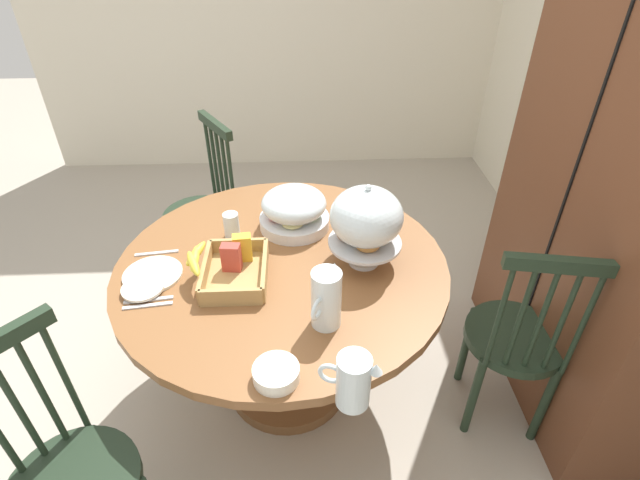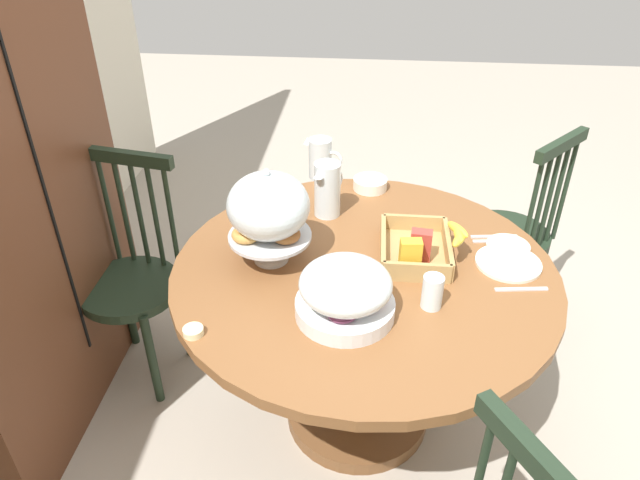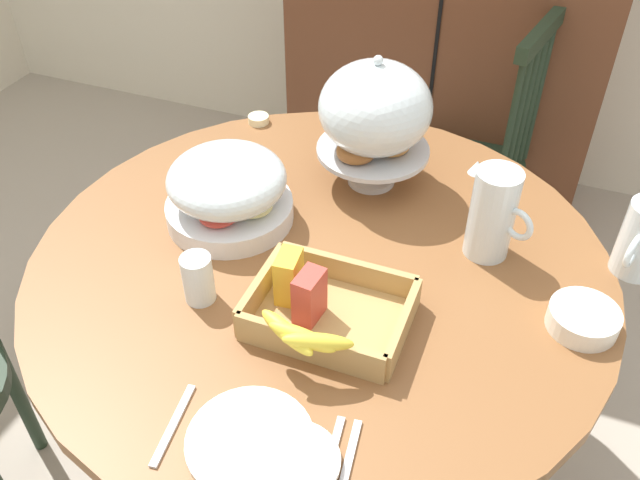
{
  "view_description": "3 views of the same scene",
  "coord_description": "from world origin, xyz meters",
  "px_view_note": "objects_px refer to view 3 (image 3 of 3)",
  "views": [
    {
      "loc": [
        1.49,
        0.24,
        1.9
      ],
      "look_at": [
        0.0,
        0.31,
        0.84
      ],
      "focal_mm": 26.91,
      "sensor_mm": 36.0,
      "label": 1
    },
    {
      "loc": [
        -1.61,
        0.16,
        1.9
      ],
      "look_at": [
        0.0,
        0.31,
        0.84
      ],
      "focal_mm": 32.93,
      "sensor_mm": 36.0,
      "label": 2
    },
    {
      "loc": [
        0.41,
        -0.89,
        1.74
      ],
      "look_at": [
        0.0,
        0.16,
        0.79
      ],
      "focal_mm": 37.93,
      "sensor_mm": 36.0,
      "label": 3
    }
  ],
  "objects_px": {
    "china_plate_large": "(250,441)",
    "cereal_bowl": "(583,319)",
    "fruit_platter_covered": "(228,190)",
    "cereal_basket": "(320,309)",
    "pastry_stand_with_dome": "(375,113)",
    "china_plate_small": "(295,460)",
    "dining_table": "(320,317)",
    "windsor_chair_near_window": "(472,165)",
    "drinking_glass": "(198,279)",
    "butter_dish": "(258,119)",
    "milk_pitcher": "(492,217)"
  },
  "relations": [
    {
      "from": "pastry_stand_with_dome",
      "to": "drinking_glass",
      "type": "distance_m",
      "value": 0.58
    },
    {
      "from": "windsor_chair_near_window",
      "to": "china_plate_small",
      "type": "bearing_deg",
      "value": -91.81
    },
    {
      "from": "windsor_chair_near_window",
      "to": "china_plate_large",
      "type": "relative_size",
      "value": 4.43
    },
    {
      "from": "china_plate_small",
      "to": "butter_dish",
      "type": "bearing_deg",
      "value": 118.32
    },
    {
      "from": "cereal_bowl",
      "to": "china_plate_small",
      "type": "bearing_deg",
      "value": -129.89
    },
    {
      "from": "china_plate_small",
      "to": "fruit_platter_covered",
      "type": "bearing_deg",
      "value": 125.96
    },
    {
      "from": "butter_dish",
      "to": "dining_table",
      "type": "bearing_deg",
      "value": -51.89
    },
    {
      "from": "butter_dish",
      "to": "cereal_bowl",
      "type": "bearing_deg",
      "value": -27.47
    },
    {
      "from": "cereal_basket",
      "to": "butter_dish",
      "type": "distance_m",
      "value": 0.81
    },
    {
      "from": "windsor_chair_near_window",
      "to": "cereal_basket",
      "type": "bearing_deg",
      "value": -96.3
    },
    {
      "from": "china_plate_large",
      "to": "cereal_bowl",
      "type": "bearing_deg",
      "value": 43.75
    },
    {
      "from": "dining_table",
      "to": "cereal_basket",
      "type": "bearing_deg",
      "value": -69.03
    },
    {
      "from": "fruit_platter_covered",
      "to": "drinking_glass",
      "type": "bearing_deg",
      "value": -76.41
    },
    {
      "from": "milk_pitcher",
      "to": "fruit_platter_covered",
      "type": "bearing_deg",
      "value": -170.17
    },
    {
      "from": "china_plate_large",
      "to": "butter_dish",
      "type": "relative_size",
      "value": 3.67
    },
    {
      "from": "milk_pitcher",
      "to": "china_plate_large",
      "type": "bearing_deg",
      "value": -113.57
    },
    {
      "from": "windsor_chair_near_window",
      "to": "butter_dish",
      "type": "height_order",
      "value": "windsor_chair_near_window"
    },
    {
      "from": "pastry_stand_with_dome",
      "to": "milk_pitcher",
      "type": "relative_size",
      "value": 1.61
    },
    {
      "from": "milk_pitcher",
      "to": "butter_dish",
      "type": "distance_m",
      "value": 0.79
    },
    {
      "from": "cereal_basket",
      "to": "drinking_glass",
      "type": "height_order",
      "value": "cereal_basket"
    },
    {
      "from": "pastry_stand_with_dome",
      "to": "windsor_chair_near_window",
      "type": "bearing_deg",
      "value": 73.58
    },
    {
      "from": "milk_pitcher",
      "to": "drinking_glass",
      "type": "distance_m",
      "value": 0.64
    },
    {
      "from": "milk_pitcher",
      "to": "china_plate_small",
      "type": "height_order",
      "value": "milk_pitcher"
    },
    {
      "from": "windsor_chair_near_window",
      "to": "pastry_stand_with_dome",
      "type": "distance_m",
      "value": 0.8
    },
    {
      "from": "fruit_platter_covered",
      "to": "china_plate_large",
      "type": "height_order",
      "value": "fruit_platter_covered"
    },
    {
      "from": "china_plate_small",
      "to": "cereal_bowl",
      "type": "bearing_deg",
      "value": 50.11
    },
    {
      "from": "fruit_platter_covered",
      "to": "cereal_bowl",
      "type": "height_order",
      "value": "fruit_platter_covered"
    },
    {
      "from": "china_plate_large",
      "to": "dining_table",
      "type": "bearing_deg",
      "value": 97.18
    },
    {
      "from": "pastry_stand_with_dome",
      "to": "china_plate_small",
      "type": "height_order",
      "value": "pastry_stand_with_dome"
    },
    {
      "from": "pastry_stand_with_dome",
      "to": "milk_pitcher",
      "type": "distance_m",
      "value": 0.38
    },
    {
      "from": "cereal_bowl",
      "to": "butter_dish",
      "type": "xyz_separation_m",
      "value": [
        -0.94,
        0.49,
        -0.01
      ]
    },
    {
      "from": "china_plate_large",
      "to": "china_plate_small",
      "type": "bearing_deg",
      "value": -8.34
    },
    {
      "from": "drinking_glass",
      "to": "butter_dish",
      "type": "bearing_deg",
      "value": 105.57
    },
    {
      "from": "china_plate_large",
      "to": "cereal_bowl",
      "type": "relative_size",
      "value": 1.57
    },
    {
      "from": "dining_table",
      "to": "butter_dish",
      "type": "bearing_deg",
      "value": 128.11
    },
    {
      "from": "dining_table",
      "to": "cereal_bowl",
      "type": "bearing_deg",
      "value": -0.63
    },
    {
      "from": "windsor_chair_near_window",
      "to": "pastry_stand_with_dome",
      "type": "relative_size",
      "value": 2.83
    },
    {
      "from": "fruit_platter_covered",
      "to": "cereal_basket",
      "type": "distance_m",
      "value": 0.4
    },
    {
      "from": "fruit_platter_covered",
      "to": "pastry_stand_with_dome",
      "type": "bearing_deg",
      "value": 45.43
    },
    {
      "from": "windsor_chair_near_window",
      "to": "cereal_bowl",
      "type": "relative_size",
      "value": 6.96
    },
    {
      "from": "dining_table",
      "to": "cereal_bowl",
      "type": "height_order",
      "value": "cereal_bowl"
    },
    {
      "from": "china_plate_large",
      "to": "cereal_bowl",
      "type": "xyz_separation_m",
      "value": [
        0.5,
        0.48,
        0.02
      ]
    },
    {
      "from": "cereal_basket",
      "to": "pastry_stand_with_dome",
      "type": "bearing_deg",
      "value": 96.31
    },
    {
      "from": "milk_pitcher",
      "to": "china_plate_small",
      "type": "distance_m",
      "value": 0.68
    },
    {
      "from": "drinking_glass",
      "to": "butter_dish",
      "type": "xyz_separation_m",
      "value": [
        -0.19,
        0.69,
        -0.04
      ]
    },
    {
      "from": "fruit_platter_covered",
      "to": "cereal_bowl",
      "type": "bearing_deg",
      "value": -4.09
    },
    {
      "from": "dining_table",
      "to": "drinking_glass",
      "type": "distance_m",
      "value": 0.37
    },
    {
      "from": "pastry_stand_with_dome",
      "to": "butter_dish",
      "type": "xyz_separation_m",
      "value": [
        -0.39,
        0.16,
        -0.19
      ]
    },
    {
      "from": "fruit_platter_covered",
      "to": "milk_pitcher",
      "type": "bearing_deg",
      "value": 9.83
    },
    {
      "from": "dining_table",
      "to": "butter_dish",
      "type": "xyz_separation_m",
      "value": [
        -0.38,
        0.48,
        0.2
      ]
    }
  ]
}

